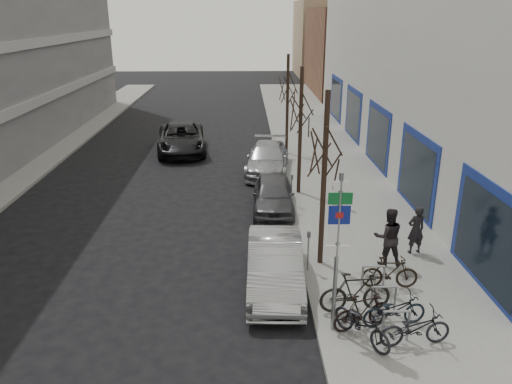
{
  "coord_description": "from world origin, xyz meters",
  "views": [
    {
      "loc": [
        0.27,
        -10.42,
        7.5
      ],
      "look_at": [
        0.63,
        4.9,
        2.0
      ],
      "focal_mm": 35.0,
      "sensor_mm": 36.0,
      "label": 1
    }
  ],
  "objects_px": {
    "bike_rack": "(384,297)",
    "parked_car_front": "(275,265)",
    "parked_car_mid": "(273,195)",
    "parked_car_back": "(268,159)",
    "lane_car": "(182,138)",
    "meter_back": "(282,151)",
    "bike_far_inner": "(390,272)",
    "bike_mid_inner": "(355,291)",
    "bike_mid_curb": "(395,307)",
    "pedestrian_near": "(416,230)",
    "bike_far_curb": "(416,325)",
    "meter_front": "(308,247)",
    "tree_near": "(326,139)",
    "bike_near_left": "(362,321)",
    "bike_near_right": "(363,311)",
    "highway_sign_pole": "(337,244)",
    "meter_mid": "(292,187)",
    "tree_far": "(288,81)",
    "pedestrian_far": "(388,236)",
    "tree_mid": "(301,101)"
  },
  "relations": [
    {
      "from": "parked_car_mid",
      "to": "parked_car_back",
      "type": "bearing_deg",
      "value": 92.18
    },
    {
      "from": "bike_far_inner",
      "to": "parked_car_back",
      "type": "distance_m",
      "value": 11.84
    },
    {
      "from": "bike_rack",
      "to": "parked_car_front",
      "type": "xyz_separation_m",
      "value": [
        -2.7,
        1.64,
        0.06
      ]
    },
    {
      "from": "bike_far_inner",
      "to": "parked_car_front",
      "type": "height_order",
      "value": "parked_car_front"
    },
    {
      "from": "meter_back",
      "to": "pedestrian_near",
      "type": "bearing_deg",
      "value": -70.05
    },
    {
      "from": "bike_near_right",
      "to": "bike_far_inner",
      "type": "height_order",
      "value": "bike_near_right"
    },
    {
      "from": "parked_car_front",
      "to": "tree_far",
      "type": "bearing_deg",
      "value": 86.06
    },
    {
      "from": "pedestrian_far",
      "to": "bike_far_curb",
      "type": "bearing_deg",
      "value": 84.77
    },
    {
      "from": "bike_rack",
      "to": "pedestrian_near",
      "type": "height_order",
      "value": "pedestrian_near"
    },
    {
      "from": "parked_car_back",
      "to": "lane_car",
      "type": "height_order",
      "value": "lane_car"
    },
    {
      "from": "bike_mid_curb",
      "to": "lane_car",
      "type": "relative_size",
      "value": 0.29
    },
    {
      "from": "bike_mid_inner",
      "to": "parked_car_front",
      "type": "xyz_separation_m",
      "value": [
        -2.0,
        1.48,
        -0.01
      ]
    },
    {
      "from": "bike_far_curb",
      "to": "bike_near_left",
      "type": "bearing_deg",
      "value": 74.45
    },
    {
      "from": "tree_near",
      "to": "bike_near_left",
      "type": "bearing_deg",
      "value": -84.21
    },
    {
      "from": "meter_back",
      "to": "bike_mid_inner",
      "type": "bearing_deg",
      "value": -85.89
    },
    {
      "from": "meter_mid",
      "to": "bike_near_left",
      "type": "distance_m",
      "value": 9.03
    },
    {
      "from": "bike_rack",
      "to": "parked_car_mid",
      "type": "xyz_separation_m",
      "value": [
        -2.4,
        7.63,
        0.02
      ]
    },
    {
      "from": "meter_back",
      "to": "bike_far_inner",
      "type": "relative_size",
      "value": 0.79
    },
    {
      "from": "tree_far",
      "to": "lane_car",
      "type": "xyz_separation_m",
      "value": [
        -5.92,
        0.92,
        -3.32
      ]
    },
    {
      "from": "tree_far",
      "to": "bike_mid_inner",
      "type": "relative_size",
      "value": 2.87
    },
    {
      "from": "tree_near",
      "to": "parked_car_front",
      "type": "height_order",
      "value": "tree_near"
    },
    {
      "from": "bike_mid_inner",
      "to": "bike_far_inner",
      "type": "distance_m",
      "value": 1.69
    },
    {
      "from": "highway_sign_pole",
      "to": "bike_far_curb",
      "type": "relative_size",
      "value": 2.44
    },
    {
      "from": "meter_back",
      "to": "bike_near_right",
      "type": "xyz_separation_m",
      "value": [
        0.97,
        -13.99,
        -0.27
      ]
    },
    {
      "from": "meter_back",
      "to": "bike_mid_curb",
      "type": "height_order",
      "value": "meter_back"
    },
    {
      "from": "bike_mid_curb",
      "to": "parked_car_back",
      "type": "xyz_separation_m",
      "value": [
        -2.55,
        13.27,
        0.06
      ]
    },
    {
      "from": "parked_car_mid",
      "to": "lane_car",
      "type": "relative_size",
      "value": 0.71
    },
    {
      "from": "bike_far_curb",
      "to": "meter_back",
      "type": "bearing_deg",
      "value": 0.99
    },
    {
      "from": "bike_far_inner",
      "to": "parked_car_front",
      "type": "bearing_deg",
      "value": 87.21
    },
    {
      "from": "bike_mid_curb",
      "to": "parked_car_mid",
      "type": "relative_size",
      "value": 0.41
    },
    {
      "from": "meter_front",
      "to": "parked_car_mid",
      "type": "bearing_deg",
      "value": 98.16
    },
    {
      "from": "bike_mid_inner",
      "to": "bike_far_curb",
      "type": "xyz_separation_m",
      "value": [
        1.1,
        -1.43,
        -0.06
      ]
    },
    {
      "from": "meter_front",
      "to": "meter_back",
      "type": "relative_size",
      "value": 1.0
    },
    {
      "from": "meter_front",
      "to": "pedestrian_far",
      "type": "bearing_deg",
      "value": 7.95
    },
    {
      "from": "bike_mid_curb",
      "to": "bike_near_left",
      "type": "bearing_deg",
      "value": 113.47
    },
    {
      "from": "bike_near_right",
      "to": "bike_far_inner",
      "type": "relative_size",
      "value": 1.01
    },
    {
      "from": "pedestrian_near",
      "to": "pedestrian_far",
      "type": "relative_size",
      "value": 0.86
    },
    {
      "from": "bike_rack",
      "to": "bike_mid_inner",
      "type": "bearing_deg",
      "value": 167.01
    },
    {
      "from": "highway_sign_pole",
      "to": "meter_mid",
      "type": "xyz_separation_m",
      "value": [
        -0.25,
        8.51,
        -1.54
      ]
    },
    {
      "from": "meter_back",
      "to": "lane_car",
      "type": "bearing_deg",
      "value": 148.02
    },
    {
      "from": "bike_far_inner",
      "to": "meter_mid",
      "type": "bearing_deg",
      "value": 21.2
    },
    {
      "from": "meter_back",
      "to": "bike_far_inner",
      "type": "height_order",
      "value": "meter_back"
    },
    {
      "from": "parked_car_mid",
      "to": "bike_rack",
      "type": "bearing_deg",
      "value": -70.37
    },
    {
      "from": "tree_far",
      "to": "meter_mid",
      "type": "relative_size",
      "value": 4.33
    },
    {
      "from": "highway_sign_pole",
      "to": "meter_front",
      "type": "height_order",
      "value": "highway_sign_pole"
    },
    {
      "from": "tree_mid",
      "to": "bike_near_left",
      "type": "bearing_deg",
      "value": -87.79
    },
    {
      "from": "bike_far_curb",
      "to": "tree_near",
      "type": "bearing_deg",
      "value": 14.07
    },
    {
      "from": "bike_rack",
      "to": "parked_car_back",
      "type": "bearing_deg",
      "value": 100.63
    },
    {
      "from": "meter_front",
      "to": "parked_car_front",
      "type": "bearing_deg",
      "value": -144.08
    },
    {
      "from": "meter_back",
      "to": "parked_car_back",
      "type": "bearing_deg",
      "value": -140.93
    }
  ]
}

